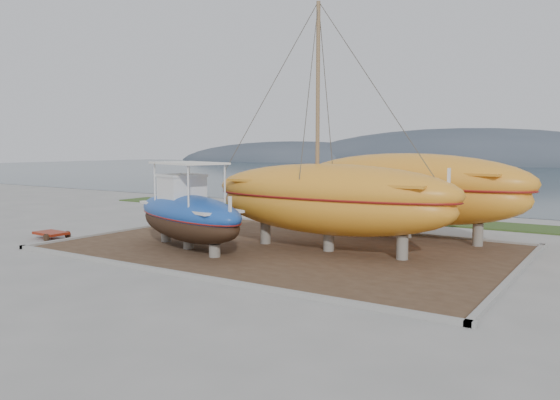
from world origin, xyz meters
The scene contains 10 objects.
ground centered at (0.00, 0.00, 0.00)m, with size 140.00×140.00×0.00m, color gray.
dirt_patch centered at (0.00, 4.00, 0.03)m, with size 18.00×12.00×0.06m, color #422D1E.
curb_frame centered at (0.00, 4.00, 0.07)m, with size 18.60×12.60×0.15m, color gray, non-canonical shape.
grass_strip centered at (0.00, 15.50, 0.04)m, with size 44.00×3.00×0.08m, color #284219.
sea centered at (0.00, 70.00, 0.00)m, with size 260.00×100.00×0.04m, color #1A2D34, non-canonical shape.
blue_caique centered at (-3.10, 1.50, 1.85)m, with size 7.41×2.31×3.57m, color #1A48A2, non-canonical shape.
white_dinghy centered at (-8.11, 6.30, 0.70)m, with size 4.28×1.61×1.29m, color silver, non-canonical shape.
orange_sailboat centered at (1.99, 4.23, 5.01)m, with size 10.75×3.17×9.90m, color orange, non-canonical shape.
orange_bare_hull centered at (3.46, 9.15, 1.96)m, with size 11.57×3.47×3.79m, color orange, non-canonical shape.
red_trailer centered at (-10.34, 0.06, 0.17)m, with size 2.35×1.18×0.33m, color maroon, non-canonical shape.
Camera 1 is at (12.22, -15.09, 4.25)m, focal length 35.00 mm.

